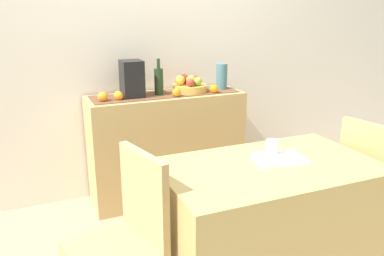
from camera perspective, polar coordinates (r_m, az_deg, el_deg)
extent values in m
cube|color=tan|center=(2.75, 1.96, -17.89)|extent=(6.40, 6.40, 0.02)
cube|color=silver|center=(3.36, -6.49, 13.32)|extent=(6.40, 0.06, 2.70)
cube|color=tan|center=(3.32, -3.65, -2.65)|extent=(1.26, 0.42, 0.89)
cube|color=brown|center=(3.20, -3.80, 4.91)|extent=(1.19, 0.32, 0.01)
cylinder|color=gold|center=(3.27, -0.34, 5.76)|extent=(0.28, 0.28, 0.06)
sphere|color=red|center=(3.32, -1.19, 7.12)|extent=(0.08, 0.08, 0.08)
sphere|color=gold|center=(3.24, -1.75, 6.87)|extent=(0.08, 0.08, 0.08)
sphere|color=red|center=(3.33, 0.53, 7.03)|extent=(0.06, 0.06, 0.06)
sphere|color=#95A139|center=(3.26, -0.20, 6.91)|extent=(0.08, 0.08, 0.08)
sphere|color=#B93A2F|center=(3.18, -0.26, 6.58)|extent=(0.07, 0.07, 0.07)
sphere|color=#89A437|center=(3.22, 0.84, 6.74)|extent=(0.07, 0.07, 0.07)
cylinder|color=#22391F|center=(3.16, -4.80, 6.63)|extent=(0.07, 0.07, 0.21)
cylinder|color=#22391F|center=(3.14, -4.87, 9.23)|extent=(0.03, 0.03, 0.08)
cube|color=black|center=(3.10, -8.64, 6.98)|extent=(0.16, 0.18, 0.29)
cylinder|color=#467480|center=(3.37, 4.29, 7.38)|extent=(0.09, 0.09, 0.22)
sphere|color=orange|center=(3.23, 3.19, 5.63)|extent=(0.07, 0.07, 0.07)
sphere|color=orange|center=(3.01, -12.71, 4.41)|extent=(0.08, 0.08, 0.08)
sphere|color=orange|center=(3.03, -10.55, 4.59)|extent=(0.07, 0.07, 0.07)
sphere|color=orange|center=(3.09, -2.26, 5.12)|extent=(0.07, 0.07, 0.07)
cube|color=tan|center=(2.37, 10.58, -13.53)|extent=(1.19, 0.71, 0.74)
cube|color=white|center=(2.27, 12.46, -4.37)|extent=(0.32, 0.26, 0.02)
cylinder|color=silver|center=(2.32, 11.46, -2.86)|extent=(0.07, 0.07, 0.10)
cube|color=tan|center=(2.00, -6.93, -9.54)|extent=(0.14, 0.40, 0.45)
cube|color=tan|center=(2.96, 24.98, -11.54)|extent=(0.47, 0.47, 0.45)
cube|color=tan|center=(2.64, 24.13, -4.17)|extent=(0.11, 0.40, 0.45)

